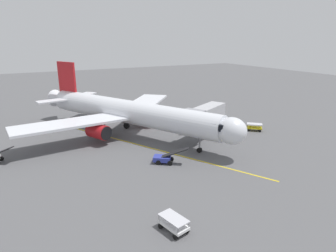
{
  "coord_description": "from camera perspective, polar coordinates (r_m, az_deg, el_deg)",
  "views": [
    {
      "loc": [
        18.36,
        45.18,
        15.68
      ],
      "look_at": [
        -1.85,
        8.17,
        3.0
      ],
      "focal_mm": 31.19,
      "sensor_mm": 36.0,
      "label": 1
    }
  ],
  "objects": [
    {
      "name": "ground_plane",
      "position": [
        51.23,
        -6.2,
        -1.19
      ],
      "size": [
        220.0,
        220.0,
        0.0
      ],
      "primitive_type": "plane",
      "color": "#565659"
    },
    {
      "name": "apron_lead_in_line",
      "position": [
        44.51,
        -4.75,
        -3.95
      ],
      "size": [
        17.99,
        35.94,
        0.01
      ],
      "primitive_type": "cube",
      "rotation": [
        0.0,
        0.0,
        0.46
      ],
      "color": "yellow",
      "rests_on": "ground"
    },
    {
      "name": "airplane",
      "position": [
        48.82,
        -8.0,
        2.73
      ],
      "size": [
        31.58,
        37.57,
        11.5
      ],
      "color": "silver",
      "rests_on": "ground"
    },
    {
      "name": "jet_bridge",
      "position": [
        46.73,
        6.81,
        1.84
      ],
      "size": [
        11.03,
        7.22,
        5.4
      ],
      "color": "#B7B7BC",
      "rests_on": "ground"
    },
    {
      "name": "ground_crew_marshaller",
      "position": [
        48.48,
        11.36,
        -1.37
      ],
      "size": [
        0.46,
        0.38,
        1.71
      ],
      "color": "#23232D",
      "rests_on": "ground"
    },
    {
      "name": "ground_crew_wing_walker",
      "position": [
        49.25,
        2.87,
        -0.77
      ],
      "size": [
        0.38,
        0.46,
        1.71
      ],
      "color": "#23232D",
      "rests_on": "ground"
    },
    {
      "name": "baggage_cart_near_nose",
      "position": [
        53.76,
        16.53,
        -0.2
      ],
      "size": [
        2.86,
        2.79,
        1.27
      ],
      "color": "yellow",
      "rests_on": "ground"
    },
    {
      "name": "belt_loader_portside",
      "position": [
        38.32,
        -0.74,
        -6.26
      ],
      "size": [
        4.37,
        3.73,
        2.32
      ],
      "color": "#2D3899",
      "rests_on": "ground"
    },
    {
      "name": "baggage_cart_starboard_side",
      "position": [
        26.0,
        1.1,
        -18.56
      ],
      "size": [
        2.02,
        2.84,
        1.27
      ],
      "color": "white",
      "rests_on": "ground"
    }
  ]
}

